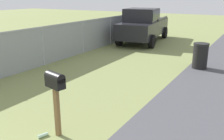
# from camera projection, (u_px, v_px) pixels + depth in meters

# --- Properties ---
(mailbox) EXTENTS (0.29, 0.48, 1.40)m
(mailbox) POSITION_uv_depth(u_px,v_px,m) (55.00, 86.00, 5.01)
(mailbox) COLOR brown
(mailbox) RESTS_ON ground
(pickup_truck) EXTENTS (5.72, 2.78, 2.09)m
(pickup_truck) POSITION_uv_depth(u_px,v_px,m) (143.00, 24.00, 15.48)
(pickup_truck) COLOR black
(pickup_truck) RESTS_ON ground
(trash_bin) EXTENTS (0.61, 0.61, 1.02)m
(trash_bin) POSITION_uv_depth(u_px,v_px,m) (200.00, 56.00, 10.04)
(trash_bin) COLOR black
(trash_bin) RESTS_ON ground
(fence_section) EXTENTS (13.66, 0.07, 1.63)m
(fence_section) POSITION_uv_depth(u_px,v_px,m) (65.00, 40.00, 11.49)
(fence_section) COLOR #9EA3A8
(fence_section) RESTS_ON ground
(litter_bottle_midfield_b) EXTENTS (0.23, 0.14, 0.07)m
(litter_bottle_midfield_b) POSITION_uv_depth(u_px,v_px,m) (43.00, 135.00, 5.25)
(litter_bottle_midfield_b) COLOR #B2D8BF
(litter_bottle_midfield_b) RESTS_ON ground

